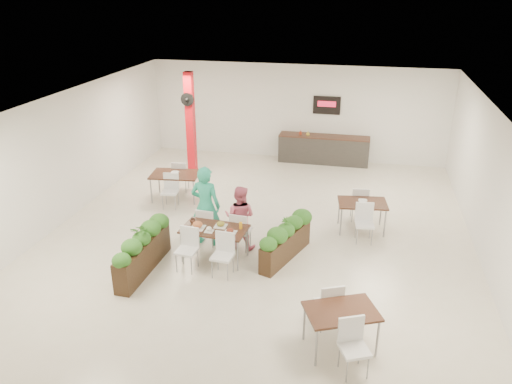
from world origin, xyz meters
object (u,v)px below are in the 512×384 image
side_table_a (175,177)px  side_table_b (362,207)px  red_column (190,123)px  diner_woman (240,217)px  main_table (214,233)px  side_table_c (341,317)px  planter_left (143,248)px  planter_right (286,238)px  service_counter (324,149)px  diner_man (206,206)px

side_table_a → side_table_b: size_ratio=1.00×
red_column → diner_woman: (2.70, -4.43, -0.89)m
main_table → diner_woman: size_ratio=1.14×
side_table_c → red_column: bearing=100.3°
diner_woman → planter_left: diner_woman is taller
planter_right → side_table_a: (-3.56, 2.60, 0.14)m
planter_left → side_table_c: planter_left is taller
side_table_b → planter_right: bearing=-139.8°
planter_left → side_table_b: planter_left is taller
main_table → planter_left: bearing=-148.7°
red_column → side_table_c: size_ratio=1.94×
service_counter → diner_man: 6.65m
planter_left → side_table_a: bearing=100.9°
planter_left → side_table_a: size_ratio=1.27×
service_counter → side_table_a: (-3.74, -3.99, 0.15)m
service_counter → diner_man: (-2.09, -6.29, 0.46)m
diner_man → planter_right: size_ratio=1.05×
diner_man → planter_left: bearing=61.8°
main_table → planter_right: size_ratio=0.94×
main_table → side_table_c: 3.72m
main_table → planter_left: size_ratio=0.81×
service_counter → planter_right: size_ratio=1.66×
diner_man → planter_right: (1.91, -0.29, -0.46)m
main_table → planter_right: planter_right is taller
red_column → service_counter: 4.56m
side_table_a → diner_man: bearing=-61.0°
main_table → service_counter: bearing=76.2°
diner_woman → side_table_b: bearing=-147.2°
service_counter → side_table_b: size_ratio=1.81×
diner_woman → side_table_b: diner_woman is taller
planter_left → side_table_c: bearing=-20.3°
diner_man → side_table_b: diner_man is taller
side_table_b → main_table: bearing=-153.5°
diner_man → planter_left: size_ratio=0.91×
diner_man → diner_woman: (0.80, 0.00, -0.20)m
diner_woman → side_table_a: (-2.45, 2.31, -0.11)m
diner_woman → side_table_a: 3.37m
red_column → side_table_a: size_ratio=1.93×
side_table_c → main_table: bearing=116.2°
diner_man → diner_woman: bearing=-175.7°
diner_man → planter_right: diner_man is taller
diner_woman → side_table_c: (2.47, -3.01, -0.13)m
main_table → diner_man: size_ratio=0.90×
diner_woman → side_table_c: diner_woman is taller
service_counter → diner_woman: (-1.29, -6.29, 0.26)m
planter_left → side_table_c: 4.47m
service_counter → side_table_a: 5.47m
main_table → side_table_c: bearing=-39.2°
service_counter → side_table_a: service_counter is taller
red_column → diner_woman: bearing=-58.6°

